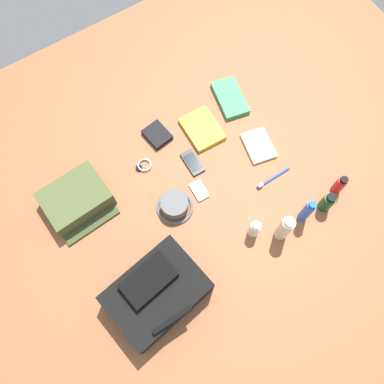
{
  "coord_description": "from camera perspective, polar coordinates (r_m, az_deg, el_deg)",
  "views": [
    {
      "loc": [
        0.31,
        0.47,
        1.53
      ],
      "look_at": [
        0.0,
        0.0,
        0.04
      ],
      "focal_mm": 37.28,
      "sensor_mm": 36.0,
      "label": 1
    }
  ],
  "objects": [
    {
      "name": "ground_plane",
      "position": [
        1.64,
        0.0,
        -0.64
      ],
      "size": [
        2.64,
        2.02,
        0.02
      ],
      "primitive_type": "cube",
      "color": "brown",
      "rests_on": "ground"
    },
    {
      "name": "backpack",
      "position": [
        1.47,
        -5.09,
        -14.18
      ],
      "size": [
        0.37,
        0.29,
        0.16
      ],
      "color": "black",
      "rests_on": "ground_plane"
    },
    {
      "name": "toiletry_pouch",
      "position": [
        1.64,
        -16.19,
        -1.07
      ],
      "size": [
        0.26,
        0.24,
        0.09
      ],
      "color": "#47512D",
      "rests_on": "ground_plane"
    },
    {
      "name": "bucket_hat",
      "position": [
        1.59,
        -2.5,
        -1.91
      ],
      "size": [
        0.15,
        0.15,
        0.07
      ],
      "color": "#5D5D5D",
      "rests_on": "ground_plane"
    },
    {
      "name": "sunscreen_spray",
      "position": [
        1.69,
        20.36,
        0.97
      ],
      "size": [
        0.04,
        0.04,
        0.11
      ],
      "color": "red",
      "rests_on": "ground_plane"
    },
    {
      "name": "shampoo_bottle",
      "position": [
        1.65,
        18.79,
        -1.38
      ],
      "size": [
        0.05,
        0.05,
        0.11
      ],
      "color": "#19471E",
      "rests_on": "ground_plane"
    },
    {
      "name": "deodorant_spray",
      "position": [
        1.59,
        16.12,
        -2.65
      ],
      "size": [
        0.04,
        0.04,
        0.16
      ],
      "color": "blue",
      "rests_on": "ground_plane"
    },
    {
      "name": "lotion_bottle",
      "position": [
        1.54,
        13.11,
        -5.09
      ],
      "size": [
        0.05,
        0.05,
        0.17
      ],
      "color": "beige",
      "rests_on": "ground_plane"
    },
    {
      "name": "toothpaste_tube",
      "position": [
        1.55,
        8.92,
        -5.26
      ],
      "size": [
        0.04,
        0.04,
        0.11
      ],
      "color": "white",
      "rests_on": "ground_plane"
    },
    {
      "name": "paperback_novel",
      "position": [
        1.84,
        5.46,
        13.23
      ],
      "size": [
        0.15,
        0.22,
        0.03
      ],
      "color": "#2D934C",
      "rests_on": "ground_plane"
    },
    {
      "name": "travel_guidebook",
      "position": [
        1.75,
        1.47,
        8.99
      ],
      "size": [
        0.15,
        0.19,
        0.02
      ],
      "color": "yellow",
      "rests_on": "ground_plane"
    },
    {
      "name": "cell_phone",
      "position": [
        1.68,
        0.08,
        4.26
      ],
      "size": [
        0.06,
        0.12,
        0.01
      ],
      "color": "black",
      "rests_on": "ground_plane"
    },
    {
      "name": "media_player",
      "position": [
        1.63,
        0.98,
        0.28
      ],
      "size": [
        0.06,
        0.09,
        0.01
      ],
      "color": "#B7B7BC",
      "rests_on": "ground_plane"
    },
    {
      "name": "wristwatch",
      "position": [
        1.69,
        -6.93,
        3.8
      ],
      "size": [
        0.07,
        0.06,
        0.01
      ],
      "color": "#99999E",
      "rests_on": "ground_plane"
    },
    {
      "name": "toothbrush",
      "position": [
        1.68,
        11.28,
        1.83
      ],
      "size": [
        0.16,
        0.01,
        0.02
      ],
      "color": "blue",
      "rests_on": "ground_plane"
    },
    {
      "name": "wallet",
      "position": [
        1.74,
        -5.0,
        8.16
      ],
      "size": [
        0.1,
        0.12,
        0.02
      ],
      "primitive_type": "cube",
      "rotation": [
        0.0,
        0.0,
        0.13
      ],
      "color": "black",
      "rests_on": "ground_plane"
    },
    {
      "name": "notepad",
      "position": [
        1.73,
        9.5,
        6.57
      ],
      "size": [
        0.14,
        0.17,
        0.02
      ],
      "primitive_type": "cube",
      "rotation": [
        0.0,
        0.0,
        -0.23
      ],
      "color": "beige",
      "rests_on": "ground_plane"
    }
  ]
}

